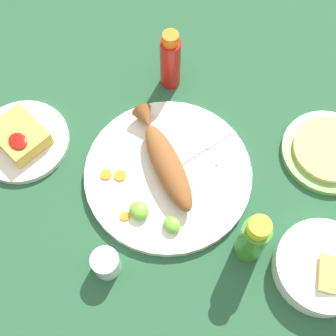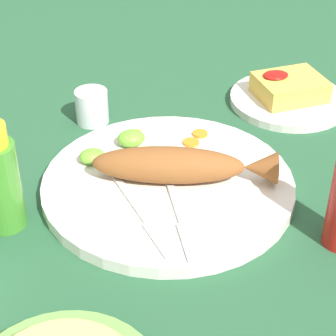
# 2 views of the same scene
# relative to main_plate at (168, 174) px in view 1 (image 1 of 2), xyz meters

# --- Properties ---
(ground_plane) EXTENTS (4.00, 4.00, 0.00)m
(ground_plane) POSITION_rel_main_plate_xyz_m (0.00, 0.00, -0.01)
(ground_plane) COLOR #235133
(main_plate) EXTENTS (0.36, 0.36, 0.02)m
(main_plate) POSITION_rel_main_plate_xyz_m (0.00, 0.00, 0.00)
(main_plate) COLOR silver
(main_plate) RESTS_ON ground_plane
(fried_fish) EXTENTS (0.26, 0.14, 0.05)m
(fried_fish) POSITION_rel_main_plate_xyz_m (-0.02, 0.01, 0.03)
(fried_fish) COLOR brown
(fried_fish) RESTS_ON main_plate
(fork_near) EXTENTS (0.04, 0.19, 0.00)m
(fork_near) POSITION_rel_main_plate_xyz_m (0.01, 0.09, 0.01)
(fork_near) COLOR silver
(fork_near) RESTS_ON main_plate
(fork_far) EXTENTS (0.04, 0.19, 0.00)m
(fork_far) POSITION_rel_main_plate_xyz_m (0.06, 0.07, 0.01)
(fork_far) COLOR silver
(fork_far) RESTS_ON main_plate
(carrot_slice_near) EXTENTS (0.02, 0.02, 0.00)m
(carrot_slice_near) POSITION_rel_main_plate_xyz_m (-0.06, -0.08, 0.01)
(carrot_slice_near) COLOR orange
(carrot_slice_near) RESTS_ON main_plate
(carrot_slice_mid) EXTENTS (0.02, 0.02, 0.00)m
(carrot_slice_mid) POSITION_rel_main_plate_xyz_m (-0.09, -0.10, 0.01)
(carrot_slice_mid) COLOR orange
(carrot_slice_mid) RESTS_ON main_plate
(carrot_slice_far) EXTENTS (0.02, 0.02, 0.00)m
(carrot_slice_far) POSITION_rel_main_plate_xyz_m (0.01, -0.13, 0.01)
(carrot_slice_far) COLOR orange
(carrot_slice_far) RESTS_ON main_plate
(lime_wedge_main) EXTENTS (0.04, 0.04, 0.02)m
(lime_wedge_main) POSITION_rel_main_plate_xyz_m (0.02, -0.10, 0.02)
(lime_wedge_main) COLOR #6BB233
(lime_wedge_main) RESTS_ON main_plate
(lime_wedge_side) EXTENTS (0.04, 0.03, 0.02)m
(lime_wedge_side) POSITION_rel_main_plate_xyz_m (0.09, -0.08, 0.02)
(lime_wedge_side) COLOR #6BB233
(lime_wedge_side) RESTS_ON main_plate
(hot_sauce_bottle_red) EXTENTS (0.05, 0.05, 0.16)m
(hot_sauce_bottle_red) POSITION_rel_main_plate_xyz_m (-0.17, 0.18, 0.07)
(hot_sauce_bottle_red) COLOR #B21914
(hot_sauce_bottle_red) RESTS_ON ground_plane
(hot_sauce_bottle_green) EXTENTS (0.05, 0.05, 0.15)m
(hot_sauce_bottle_green) POSITION_rel_main_plate_xyz_m (0.23, 0.00, 0.06)
(hot_sauce_bottle_green) COLOR #3D8428
(hot_sauce_bottle_green) RESTS_ON ground_plane
(salt_cup) EXTENTS (0.05, 0.05, 0.06)m
(salt_cup) POSITION_rel_main_plate_xyz_m (0.06, -0.22, 0.02)
(salt_cup) COLOR silver
(salt_cup) RESTS_ON ground_plane
(side_plate_fries) EXTENTS (0.20, 0.20, 0.01)m
(side_plate_fries) POSITION_rel_main_plate_xyz_m (-0.28, -0.17, -0.00)
(side_plate_fries) COLOR silver
(side_plate_fries) RESTS_ON ground_plane
(fries_pile) EXTENTS (0.11, 0.09, 0.04)m
(fries_pile) POSITION_rel_main_plate_xyz_m (-0.28, -0.17, 0.02)
(fries_pile) COLOR gold
(fries_pile) RESTS_ON side_plate_fries
(guacamole_bowl) EXTENTS (0.18, 0.18, 0.06)m
(guacamole_bowl) POSITION_rel_main_plate_xyz_m (0.35, 0.07, 0.02)
(guacamole_bowl) COLOR white
(guacamole_bowl) RESTS_ON ground_plane
(tortilla_plate) EXTENTS (0.20, 0.20, 0.01)m
(tortilla_plate) POSITION_rel_main_plate_xyz_m (0.21, 0.29, -0.00)
(tortilla_plate) COLOR #6B9E4C
(tortilla_plate) RESTS_ON ground_plane
(tortilla_stack) EXTENTS (0.16, 0.16, 0.01)m
(tortilla_stack) POSITION_rel_main_plate_xyz_m (0.21, 0.29, 0.01)
(tortilla_stack) COLOR #E0C666
(tortilla_stack) RESTS_ON tortilla_plate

